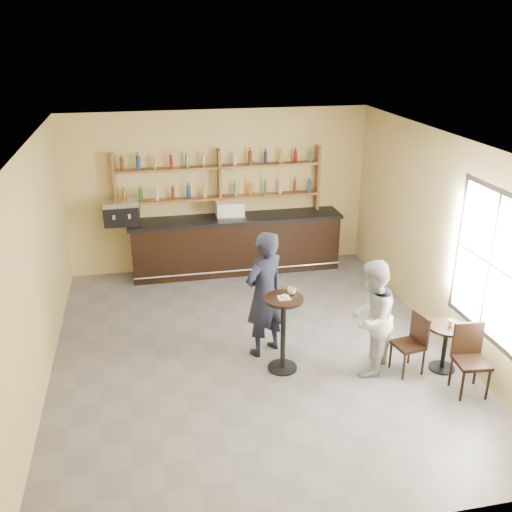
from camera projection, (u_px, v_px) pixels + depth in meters
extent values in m
plane|color=slate|center=(254.00, 351.00, 8.80)|extent=(7.00, 7.00, 0.00)
plane|color=white|center=(253.00, 144.00, 7.60)|extent=(7.00, 7.00, 0.00)
plane|color=tan|center=(219.00, 191.00, 11.38)|extent=(7.00, 0.00, 7.00)
plane|color=tan|center=(332.00, 400.00, 5.02)|extent=(7.00, 0.00, 7.00)
plane|color=tan|center=(35.00, 272.00, 7.64)|extent=(0.00, 7.00, 7.00)
plane|color=tan|center=(444.00, 240.00, 8.76)|extent=(0.00, 7.00, 7.00)
plane|color=white|center=(490.00, 264.00, 7.64)|extent=(0.00, 2.00, 2.00)
cube|color=white|center=(284.00, 298.00, 7.92)|extent=(0.17, 0.17, 0.00)
torus|color=#BC8344|center=(285.00, 296.00, 7.91)|extent=(0.14, 0.14, 0.04)
imported|color=white|center=(292.00, 291.00, 8.02)|extent=(0.14, 0.14, 0.10)
imported|color=black|center=(264.00, 294.00, 8.43)|extent=(0.85, 0.77, 1.95)
imported|color=white|center=(451.00, 323.00, 8.07)|extent=(0.11, 0.11, 0.09)
imported|color=#A7A8AC|center=(371.00, 318.00, 7.99)|extent=(1.03, 1.05, 1.71)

